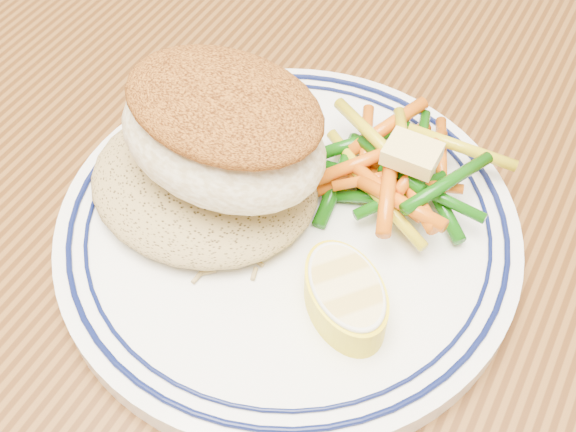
# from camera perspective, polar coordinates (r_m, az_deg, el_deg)

# --- Properties ---
(dining_table) EXTENTS (1.50, 0.90, 0.75)m
(dining_table) POSITION_cam_1_polar(r_m,az_deg,el_deg) (0.48, -4.56, -7.25)
(dining_table) COLOR #48270E
(dining_table) RESTS_ON ground
(plate) EXTENTS (0.24, 0.24, 0.02)m
(plate) POSITION_cam_1_polar(r_m,az_deg,el_deg) (0.38, 0.00, -0.97)
(plate) COLOR white
(plate) RESTS_ON dining_table
(rice_pilaf) EXTENTS (0.13, 0.11, 0.02)m
(rice_pilaf) POSITION_cam_1_polar(r_m,az_deg,el_deg) (0.39, -6.66, 3.06)
(rice_pilaf) COLOR #9B824D
(rice_pilaf) RESTS_ON plate
(fish_fillet) EXTENTS (0.12, 0.09, 0.06)m
(fish_fillet) POSITION_cam_1_polar(r_m,az_deg,el_deg) (0.36, -5.21, 6.87)
(fish_fillet) COLOR #FAF2CF
(fish_fillet) RESTS_ON rice_pilaf
(vegetable_pile) EXTENTS (0.10, 0.10, 0.03)m
(vegetable_pile) POSITION_cam_1_polar(r_m,az_deg,el_deg) (0.39, 8.32, 3.61)
(vegetable_pile) COLOR #0F4F09
(vegetable_pile) RESTS_ON plate
(butter_pat) EXTENTS (0.03, 0.02, 0.01)m
(butter_pat) POSITION_cam_1_polar(r_m,az_deg,el_deg) (0.37, 9.78, 4.88)
(butter_pat) COLOR #FFE27C
(butter_pat) RESTS_ON vegetable_pile
(lemon_wedge) EXTENTS (0.07, 0.07, 0.02)m
(lemon_wedge) POSITION_cam_1_polar(r_m,az_deg,el_deg) (0.34, 4.55, -6.26)
(lemon_wedge) COLOR yellow
(lemon_wedge) RESTS_ON plate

